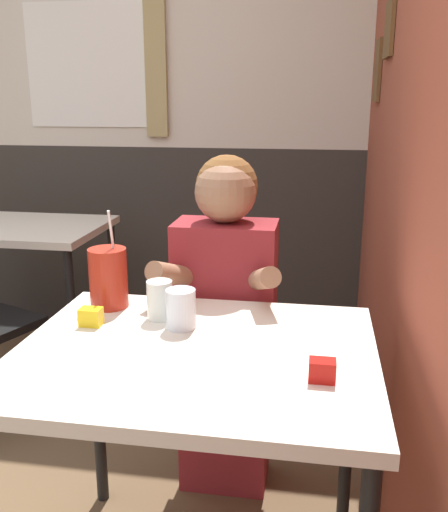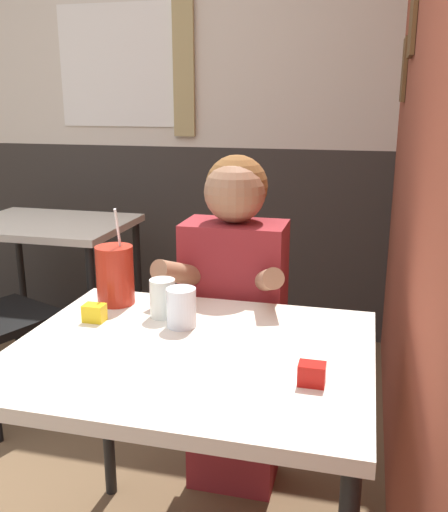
% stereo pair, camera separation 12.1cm
% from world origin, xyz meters
% --- Properties ---
extents(brick_wall_right, '(0.08, 4.25, 2.70)m').
position_xyz_m(brick_wall_right, '(1.34, 1.13, 1.35)').
color(brick_wall_right, brown).
rests_on(brick_wall_right, ground_plane).
extents(back_wall, '(5.61, 0.09, 2.70)m').
position_xyz_m(back_wall, '(-0.01, 2.27, 1.36)').
color(back_wall, beige).
rests_on(back_wall, ground_plane).
extents(main_table, '(0.91, 0.75, 0.76)m').
position_xyz_m(main_table, '(0.76, 0.33, 0.68)').
color(main_table, beige).
rests_on(main_table, ground_plane).
extents(background_table, '(0.82, 0.63, 0.76)m').
position_xyz_m(background_table, '(-0.42, 1.62, 0.67)').
color(background_table, beige).
rests_on(background_table, ground_plane).
extents(person_seated, '(0.42, 0.40, 1.20)m').
position_xyz_m(person_seated, '(0.76, 0.84, 0.63)').
color(person_seated, maroon).
rests_on(person_seated, ground_plane).
extents(cocktail_pitcher, '(0.11, 0.11, 0.30)m').
position_xyz_m(cocktail_pitcher, '(0.44, 0.59, 0.85)').
color(cocktail_pitcher, '#B22819').
rests_on(cocktail_pitcher, main_table).
extents(glass_near_pitcher, '(0.08, 0.08, 0.11)m').
position_xyz_m(glass_near_pitcher, '(0.69, 0.46, 0.81)').
color(glass_near_pitcher, silver).
rests_on(glass_near_pitcher, main_table).
extents(glass_center, '(0.07, 0.07, 0.11)m').
position_xyz_m(glass_center, '(0.62, 0.52, 0.82)').
color(glass_center, silver).
rests_on(glass_center, main_table).
extents(condiment_ketchup, '(0.06, 0.04, 0.05)m').
position_xyz_m(condiment_ketchup, '(1.08, 0.21, 0.78)').
color(condiment_ketchup, '#B7140F').
rests_on(condiment_ketchup, main_table).
extents(condiment_mustard, '(0.06, 0.04, 0.05)m').
position_xyz_m(condiment_mustard, '(0.44, 0.44, 0.78)').
color(condiment_mustard, yellow).
rests_on(condiment_mustard, main_table).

